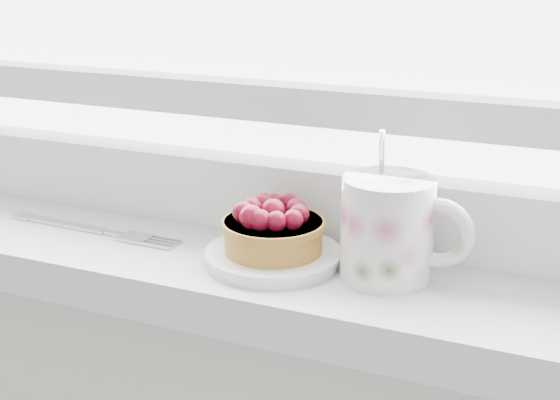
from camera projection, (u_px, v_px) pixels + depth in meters
The scene contains 4 objects.
saucer at pixel (273, 256), 0.70m from camera, with size 0.12×0.12×0.01m, color white.
raspberry_tart at pixel (273, 228), 0.70m from camera, with size 0.09×0.09×0.05m.
floral_mug at pixel (391, 227), 0.66m from camera, with size 0.12×0.08×0.13m.
fork at pixel (92, 229), 0.78m from camera, with size 0.20×0.03×0.00m.
Camera 1 is at (0.26, 1.29, 1.22)m, focal length 50.00 mm.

